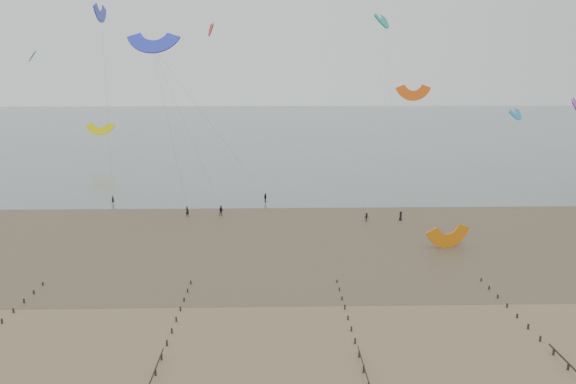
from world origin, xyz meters
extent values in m
plane|color=brown|center=(0.00, 0.00, 0.00)|extent=(500.00, 500.00, 0.00)
plane|color=#475654|center=(0.00, 200.00, 0.03)|extent=(500.00, 500.00, 0.00)
plane|color=#473A28|center=(0.00, 35.00, 0.01)|extent=(500.00, 500.00, 0.00)
ellipsoid|color=slate|center=(-18.00, 22.00, 0.01)|extent=(23.60, 14.36, 0.01)
ellipsoid|color=slate|center=(12.00, 38.00, 0.01)|extent=(33.64, 18.32, 0.01)
ellipsoid|color=slate|center=(-40.00, 40.00, 0.01)|extent=(26.95, 14.22, 0.01)
cube|color=black|center=(-32.00, 1.47, 0.23)|extent=(0.16, 0.16, 0.57)
cube|color=black|center=(-32.00, 4.11, 0.22)|extent=(0.16, 0.16, 0.54)
cube|color=black|center=(-32.00, 6.74, 0.20)|extent=(0.16, 0.16, 0.51)
cube|color=black|center=(-32.00, 9.37, 0.19)|extent=(0.16, 0.16, 0.48)
cube|color=black|center=(-32.00, 12.00, 0.17)|extent=(0.16, 0.16, 0.45)
cube|color=black|center=(-14.00, -9.05, 0.29)|extent=(0.16, 0.16, 0.68)
cube|color=black|center=(-14.00, -6.42, 0.28)|extent=(0.16, 0.16, 0.65)
cube|color=black|center=(-14.00, -3.79, 0.26)|extent=(0.16, 0.16, 0.62)
cube|color=black|center=(-14.00, -1.16, 0.25)|extent=(0.16, 0.16, 0.59)
cube|color=black|center=(-14.00, 1.47, 0.23)|extent=(0.16, 0.16, 0.57)
cube|color=black|center=(-14.00, 4.11, 0.22)|extent=(0.16, 0.16, 0.54)
cube|color=black|center=(-14.00, 6.74, 0.20)|extent=(0.16, 0.16, 0.51)
cube|color=black|center=(-14.00, 9.37, 0.19)|extent=(0.16, 0.16, 0.48)
cube|color=black|center=(-14.00, 12.00, 0.17)|extent=(0.16, 0.16, 0.45)
cube|color=black|center=(4.00, -9.05, 0.29)|extent=(0.16, 0.16, 0.68)
cube|color=black|center=(4.00, -6.42, 0.28)|extent=(0.16, 0.16, 0.65)
cube|color=black|center=(4.00, -3.79, 0.26)|extent=(0.16, 0.16, 0.62)
cube|color=black|center=(4.00, -1.16, 0.25)|extent=(0.16, 0.16, 0.59)
cube|color=black|center=(4.00, 1.47, 0.23)|extent=(0.16, 0.16, 0.57)
cube|color=black|center=(4.00, 4.11, 0.22)|extent=(0.16, 0.16, 0.54)
cube|color=black|center=(4.00, 6.74, 0.20)|extent=(0.16, 0.16, 0.51)
cube|color=black|center=(4.00, 9.37, 0.19)|extent=(0.16, 0.16, 0.48)
cube|color=black|center=(4.00, 12.00, 0.17)|extent=(0.16, 0.16, 0.45)
cube|color=black|center=(22.00, -9.05, 0.29)|extent=(0.16, 0.16, 0.68)
cube|color=black|center=(22.00, -6.42, 0.28)|extent=(0.16, 0.16, 0.65)
cube|color=black|center=(22.00, -3.79, 0.26)|extent=(0.16, 0.16, 0.62)
cube|color=black|center=(22.00, -1.16, 0.25)|extent=(0.16, 0.16, 0.59)
cube|color=black|center=(22.00, 1.47, 0.23)|extent=(0.16, 0.16, 0.57)
cube|color=black|center=(22.00, 4.11, 0.22)|extent=(0.16, 0.16, 0.54)
cube|color=black|center=(22.00, 6.74, 0.20)|extent=(0.16, 0.16, 0.51)
cube|color=black|center=(22.00, 9.37, 0.19)|extent=(0.16, 0.16, 0.48)
cube|color=black|center=(22.00, 12.00, 0.17)|extent=(0.16, 0.16, 0.45)
imported|color=black|center=(-19.28, 44.48, 0.93)|extent=(0.80, 0.70, 1.85)
imported|color=black|center=(18.33, 40.95, 0.81)|extent=(0.64, 0.86, 1.62)
imported|color=black|center=(-35.36, 54.71, 0.77)|extent=(0.67, 0.64, 1.54)
imported|color=black|center=(12.27, 40.37, 0.76)|extent=(1.10, 0.83, 1.51)
imported|color=black|center=(-13.23, 44.77, 0.93)|extent=(1.00, 0.83, 1.86)
imported|color=black|center=(-5.46, 55.08, 0.92)|extent=(0.90, 1.17, 1.85)
camera|label=1|loc=(-3.70, -53.10, 25.82)|focal=35.00mm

